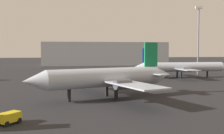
{
  "coord_description": "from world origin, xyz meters",
  "views": [
    {
      "loc": [
        -2.54,
        -13.29,
        8.04
      ],
      "look_at": [
        5.75,
        38.25,
        4.87
      ],
      "focal_mm": 43.92,
      "sensor_mm": 36.0,
      "label": 1
    }
  ],
  "objects_px": {
    "airplane_on_taxiway": "(107,78)",
    "airplane_far_left": "(182,67)",
    "light_mast_right": "(198,37)",
    "baggage_cart": "(9,117)"
  },
  "relations": [
    {
      "from": "airplane_on_taxiway",
      "to": "airplane_far_left",
      "type": "height_order",
      "value": "airplane_on_taxiway"
    },
    {
      "from": "light_mast_right",
      "to": "airplane_far_left",
      "type": "bearing_deg",
      "value": -134.83
    },
    {
      "from": "airplane_far_left",
      "to": "baggage_cart",
      "type": "xyz_separation_m",
      "value": [
        -39.51,
        -45.02,
        -2.42
      ]
    },
    {
      "from": "baggage_cart",
      "to": "light_mast_right",
      "type": "height_order",
      "value": "light_mast_right"
    },
    {
      "from": "baggage_cart",
      "to": "light_mast_right",
      "type": "relative_size",
      "value": 0.12
    },
    {
      "from": "airplane_on_taxiway",
      "to": "baggage_cart",
      "type": "distance_m",
      "value": 19.51
    },
    {
      "from": "airplane_far_left",
      "to": "airplane_on_taxiway",
      "type": "bearing_deg",
      "value": -130.84
    },
    {
      "from": "baggage_cart",
      "to": "airplane_far_left",
      "type": "bearing_deg",
      "value": -2.66
    },
    {
      "from": "baggage_cart",
      "to": "light_mast_right",
      "type": "distance_m",
      "value": 74.54
    },
    {
      "from": "airplane_on_taxiway",
      "to": "airplane_far_left",
      "type": "relative_size",
      "value": 0.89
    }
  ]
}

